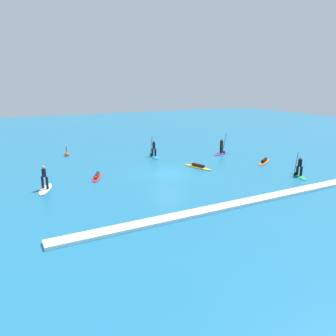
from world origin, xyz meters
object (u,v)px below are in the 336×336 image
surfer_on_blue_board (154,153)px  marker_buoy (67,155)px  surfer_on_purple_board (221,150)px  surfer_on_white_board (45,184)px  surfer_on_green_board (299,171)px  surfer_on_yellow_board (198,166)px  surfer_on_orange_board (264,161)px  surfer_on_red_board (97,176)px

surfer_on_blue_board → marker_buoy: (-8.33, 4.58, -0.26)m
surfer_on_blue_board → surfer_on_purple_board: bearing=-95.0°
surfer_on_white_board → marker_buoy: size_ratio=2.39×
surfer_on_purple_board → surfer_on_green_board: surfer_on_purple_board is taller
surfer_on_yellow_board → surfer_on_blue_board: size_ratio=1.00×
surfer_on_orange_board → surfer_on_purple_board: size_ratio=1.14×
surfer_on_green_board → marker_buoy: size_ratio=2.24×
surfer_on_yellow_board → surfer_on_purple_board: surfer_on_purple_board is taller
surfer_on_green_board → marker_buoy: surfer_on_green_board is taller
surfer_on_white_board → marker_buoy: bearing=-178.6°
surfer_on_white_board → surfer_on_blue_board: (12.02, 6.52, 0.00)m
surfer_on_white_board → surfer_on_red_board: 4.47m
surfer_on_orange_board → surfer_on_purple_board: 5.48m
surfer_on_red_board → surfer_on_green_board: bearing=87.7°
surfer_on_yellow_board → surfer_on_purple_board: (5.73, 3.98, 0.32)m
surfer_on_white_board → surfer_on_red_board: bearing=127.0°
surfer_on_yellow_board → surfer_on_blue_board: bearing=-2.4°
surfer_on_yellow_board → surfer_on_red_board: surfer_on_yellow_board is taller
surfer_on_yellow_board → surfer_on_green_board: bearing=-153.1°
surfer_on_green_board → surfer_on_white_board: bearing=100.0°
surfer_on_purple_board → surfer_on_white_board: bearing=168.4°
surfer_on_green_board → surfer_on_blue_board: (-7.58, 12.77, -0.06)m
surfer_on_red_board → surfer_on_purple_board: bearing=124.7°
marker_buoy → surfer_on_purple_board: bearing=-23.9°
surfer_on_orange_board → surfer_on_green_board: (-1.04, -5.13, 0.35)m
surfer_on_yellow_board → surfer_on_red_board: bearing=67.0°
surfer_on_orange_board → marker_buoy: bearing=112.1°
surfer_on_yellow_board → surfer_on_red_board: size_ratio=1.17×
surfer_on_yellow_board → surfer_on_white_board: surfer_on_white_board is taller
surfer_on_green_board → surfer_on_blue_board: 14.85m
surfer_on_yellow_board → marker_buoy: marker_buoy is taller
surfer_on_purple_board → surfer_on_yellow_board: bearing=-169.0°
surfer_on_yellow_board → surfer_on_blue_board: surfer_on_blue_board is taller
surfer_on_green_board → surfer_on_blue_board: surfer_on_blue_board is taller
surfer_on_white_board → surfer_on_green_board: size_ratio=1.07×
surfer_on_yellow_board → surfer_on_orange_board: bearing=-116.8°
surfer_on_orange_board → surfer_on_red_board: surfer_on_red_board is taller
surfer_on_purple_board → surfer_on_green_board: 10.43m
surfer_on_yellow_board → surfer_on_orange_board: surfer_on_yellow_board is taller
surfer_on_red_board → marker_buoy: marker_buoy is taller
surfer_on_yellow_board → surfer_on_green_board: (6.04, -6.45, 0.35)m
surfer_on_red_board → surfer_on_green_board: (15.35, -7.57, 0.35)m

